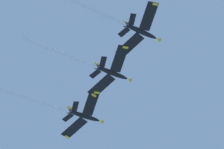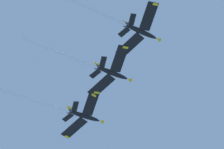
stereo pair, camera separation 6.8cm
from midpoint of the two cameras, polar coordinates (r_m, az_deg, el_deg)
The scene contains 3 objects.
jet_inner_left at distance 164.51m, azimuth -5.29°, elevation -3.82°, with size 20.06×41.09×17.21m.
jet_centre at distance 157.93m, azimuth -2.07°, elevation 0.98°, with size 20.07×36.52×14.72m.
jet_inner_right at distance 153.51m, azimuth 0.87°, elevation 5.74°, with size 20.09×40.09×15.92m.
Camera 2 is at (-45.06, 22.48, 1.83)m, focal length 83.77 mm.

